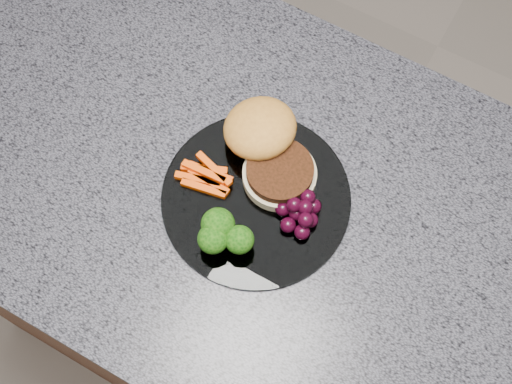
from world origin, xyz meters
The scene contains 8 objects.
room centered at (0.00, 0.00, 1.35)m, with size 4.02×4.02×2.70m.
island_cabinet centered at (0.00, 0.00, 0.43)m, with size 1.20×0.60×0.86m, color brown.
countertop centered at (0.00, 0.00, 0.88)m, with size 1.20×0.60×0.04m, color #54545F.
plate centered at (-0.06, -0.01, 0.90)m, with size 0.26×0.26×0.01m, color white.
burger centered at (-0.08, 0.06, 0.93)m, with size 0.18×0.17×0.06m.
carrot_sticks centered at (-0.13, -0.02, 0.91)m, with size 0.08×0.05×0.02m.
broccoli centered at (-0.06, -0.08, 0.94)m, with size 0.08×0.06×0.05m.
grape_bunch centered at (0.01, 0.00, 0.92)m, with size 0.06×0.06×0.04m.
Camera 1 is at (0.12, -0.32, 1.81)m, focal length 50.00 mm.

